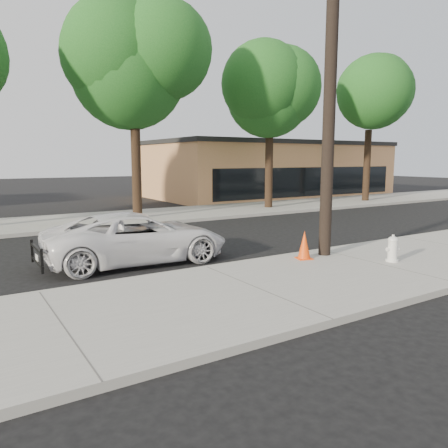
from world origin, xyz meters
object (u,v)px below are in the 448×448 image
Objects in this scene: utility_pole at (330,92)px; fire_hydrant at (392,249)px; police_cruiser at (137,238)px; traffic_cone at (304,245)px.

utility_pole is 4.60m from fire_hydrant.
utility_pole is 13.17× the size of fire_hydrant.
police_cruiser is 7.41× the size of fire_hydrant.
utility_pole is at bearing 136.37° from fire_hydrant.
utility_pole is 11.57× the size of traffic_cone.
fire_hydrant is 0.88× the size of traffic_cone.
utility_pole is at bearing -115.51° from police_cruiser.
fire_hydrant is at bearing -60.31° from utility_pole.
traffic_cone is at bearing 156.22° from fire_hydrant.
utility_pole reaches higher than fire_hydrant.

